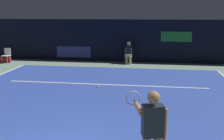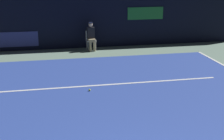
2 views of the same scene
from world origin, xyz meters
TOP-DOWN VIEW (x-y plane):
  - ground_plane at (0.00, 4.46)m, footprint 33.34×33.34m
  - court_surface at (0.00, 4.46)m, footprint 10.91×10.92m
  - line_service at (0.00, 6.37)m, footprint 8.51×0.10m
  - back_wall at (-0.00, 12.03)m, footprint 16.87×0.33m
  - line_judge_on_chair at (0.58, 11.30)m, footprint 0.47×0.55m
  - tennis_ball at (-0.22, 5.93)m, footprint 0.07×0.07m

SIDE VIEW (x-z plane):
  - ground_plane at x=0.00m, z-range 0.00..0.00m
  - court_surface at x=0.00m, z-range 0.00..0.01m
  - line_service at x=0.00m, z-range 0.01..0.02m
  - tennis_ball at x=-0.22m, z-range 0.01..0.08m
  - line_judge_on_chair at x=0.58m, z-range 0.03..1.35m
  - back_wall at x=0.00m, z-range 0.00..2.60m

